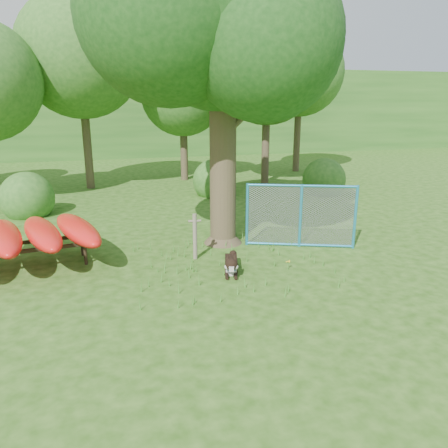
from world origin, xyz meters
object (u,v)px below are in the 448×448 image
object	(u,v)px
oak_tree	(220,13)
fence_section	(301,216)
husky_dog	(231,265)
kayak_rack	(24,235)

from	to	relation	value
oak_tree	fence_section	world-z (taller)	oak_tree
husky_dog	fence_section	distance (m)	2.72
oak_tree	fence_section	size ratio (longest dim) A/B	3.09
kayak_rack	oak_tree	bearing A→B (deg)	-0.80
kayak_rack	fence_section	world-z (taller)	fence_section
fence_section	husky_dog	bearing A→B (deg)	-129.08
husky_dog	fence_section	xyz separation A→B (m)	(2.31, 1.29, 0.66)
fence_section	kayak_rack	bearing A→B (deg)	-161.08
kayak_rack	fence_section	distance (m)	6.86
kayak_rack	husky_dog	xyz separation A→B (m)	(4.55, -1.63, -0.60)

